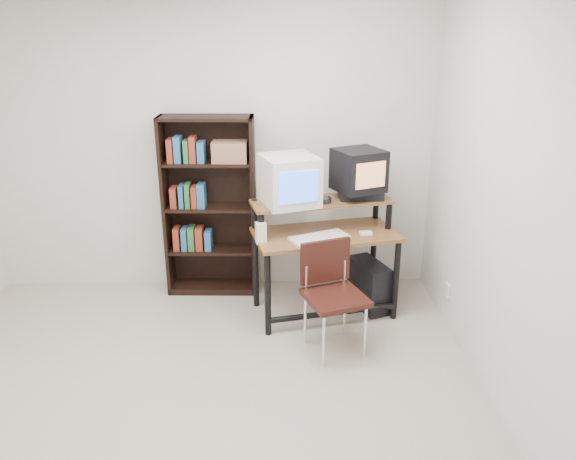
{
  "coord_description": "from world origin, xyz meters",
  "views": [
    {
      "loc": [
        0.57,
        -2.96,
        2.38
      ],
      "look_at": [
        0.67,
        1.1,
        0.86
      ],
      "focal_mm": 35.0,
      "sensor_mm": 36.0,
      "label": 1
    }
  ],
  "objects_px": {
    "bookshelf": "(210,204)",
    "crt_tv": "(359,170)",
    "crt_monitor": "(289,180)",
    "school_chair": "(331,286)",
    "pc_tower": "(369,285)",
    "computer_desk": "(324,238)"
  },
  "relations": [
    {
      "from": "computer_desk",
      "to": "crt_monitor",
      "type": "relative_size",
      "value": 2.37
    },
    {
      "from": "computer_desk",
      "to": "bookshelf",
      "type": "distance_m",
      "value": 1.11
    },
    {
      "from": "crt_monitor",
      "to": "school_chair",
      "type": "xyz_separation_m",
      "value": [
        0.3,
        -0.61,
        -0.65
      ]
    },
    {
      "from": "computer_desk",
      "to": "school_chair",
      "type": "relative_size",
      "value": 1.51
    },
    {
      "from": "school_chair",
      "to": "pc_tower",
      "type": "bearing_deg",
      "value": 37.7
    },
    {
      "from": "bookshelf",
      "to": "computer_desk",
      "type": "bearing_deg",
      "value": -23.05
    },
    {
      "from": "crt_monitor",
      "to": "school_chair",
      "type": "bearing_deg",
      "value": -82.49
    },
    {
      "from": "crt_monitor",
      "to": "school_chair",
      "type": "height_order",
      "value": "crt_monitor"
    },
    {
      "from": "pc_tower",
      "to": "bookshelf",
      "type": "height_order",
      "value": "bookshelf"
    },
    {
      "from": "crt_monitor",
      "to": "computer_desk",
      "type": "bearing_deg",
      "value": -26.68
    },
    {
      "from": "crt_monitor",
      "to": "crt_tv",
      "type": "height_order",
      "value": "crt_tv"
    },
    {
      "from": "bookshelf",
      "to": "crt_tv",
      "type": "bearing_deg",
      "value": -11.71
    },
    {
      "from": "computer_desk",
      "to": "bookshelf",
      "type": "relative_size",
      "value": 0.78
    },
    {
      "from": "pc_tower",
      "to": "school_chair",
      "type": "bearing_deg",
      "value": -143.17
    },
    {
      "from": "crt_tv",
      "to": "school_chair",
      "type": "bearing_deg",
      "value": -135.36
    },
    {
      "from": "crt_tv",
      "to": "bookshelf",
      "type": "relative_size",
      "value": 0.29
    },
    {
      "from": "pc_tower",
      "to": "bookshelf",
      "type": "distance_m",
      "value": 1.59
    },
    {
      "from": "crt_tv",
      "to": "pc_tower",
      "type": "relative_size",
      "value": 1.06
    },
    {
      "from": "crt_monitor",
      "to": "pc_tower",
      "type": "relative_size",
      "value": 1.19
    },
    {
      "from": "crt_monitor",
      "to": "pc_tower",
      "type": "distance_m",
      "value": 1.19
    },
    {
      "from": "crt_monitor",
      "to": "bookshelf",
      "type": "relative_size",
      "value": 0.33
    },
    {
      "from": "school_chair",
      "to": "crt_tv",
      "type": "bearing_deg",
      "value": 48.98
    }
  ]
}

